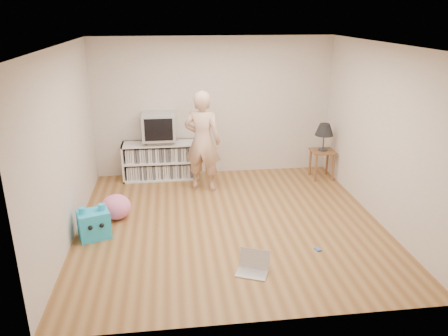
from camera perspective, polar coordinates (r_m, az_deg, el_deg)
name	(u,v)px	position (r m, az deg, el deg)	size (l,w,h in m)	color
ground	(230,223)	(6.65, 0.73, -7.15)	(4.50, 4.50, 0.00)	brown
walls	(230,140)	(6.17, 0.79, 3.67)	(4.52, 4.52, 2.60)	beige
ceiling	(230,45)	(5.94, 0.85, 15.80)	(4.50, 4.50, 0.01)	white
media_unit	(161,160)	(8.35, -8.28, 1.00)	(1.40, 0.45, 0.70)	white
dvd_deck	(160,141)	(8.22, -8.41, 3.50)	(0.45, 0.35, 0.07)	gray
crt_tv	(159,126)	(8.14, -8.51, 5.42)	(0.60, 0.53, 0.50)	#A3A3A8
side_table	(322,157)	(8.44, 12.70, 1.39)	(0.42, 0.42, 0.55)	brown
table_lamp	(324,130)	(8.29, 12.97, 4.84)	(0.34, 0.34, 0.52)	#333333
person	(203,141)	(7.58, -2.81, 3.50)	(0.65, 0.42, 1.78)	#D2AA8F
laptop	(253,266)	(5.50, 3.84, -12.65)	(0.46, 0.42, 0.26)	silver
playing_cards	(318,249)	(6.07, 12.16, -10.34)	(0.07, 0.09, 0.02)	#4368B5
plush_blue	(94,224)	(6.43, -16.62, -7.02)	(0.50, 0.45, 0.48)	#21B6F0
plush_pink	(116,207)	(6.90, -13.91, -4.95)	(0.45, 0.45, 0.38)	pink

